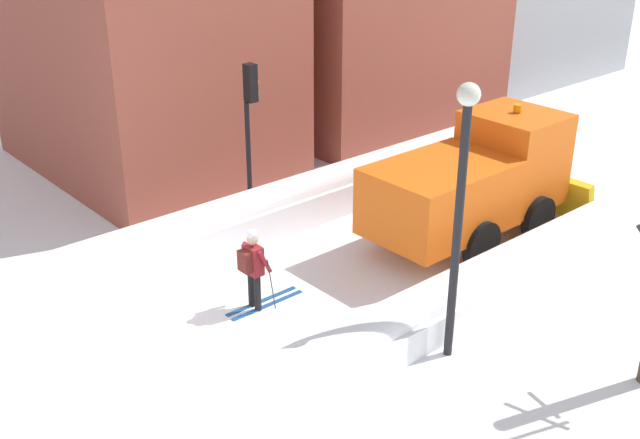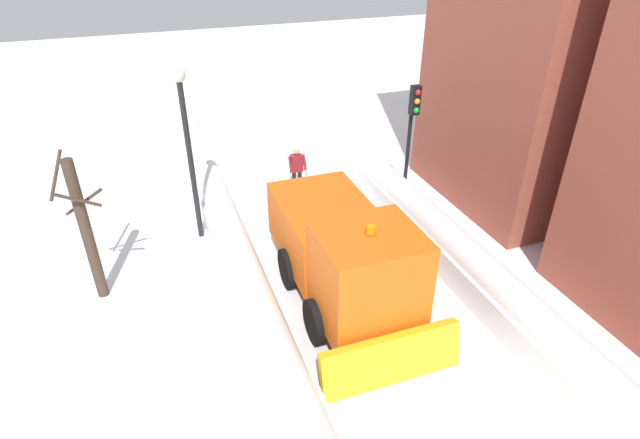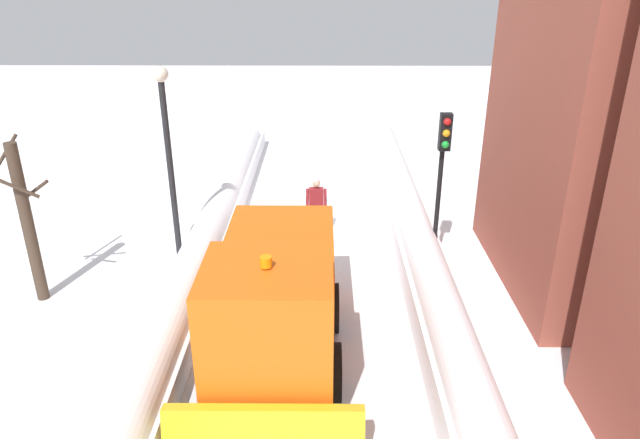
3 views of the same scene
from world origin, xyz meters
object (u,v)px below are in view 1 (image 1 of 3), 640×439
plow_truck (476,180)px  skier (253,266)px  traffic_light_pole (251,116)px  street_lamp (461,192)px

plow_truck → skier: 6.25m
skier → traffic_light_pole: bearing=143.5°
plow_truck → traffic_light_pole: bearing=-134.8°
plow_truck → traffic_light_pole: traffic_light_pole is taller
plow_truck → skier: plow_truck is taller
plow_truck → street_lamp: street_lamp is taller
traffic_light_pole → street_lamp: (6.86, -0.54, 0.34)m
plow_truck → skier: bearing=-96.6°
street_lamp → skier: bearing=-154.6°
skier → plow_truck: bearing=83.4°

